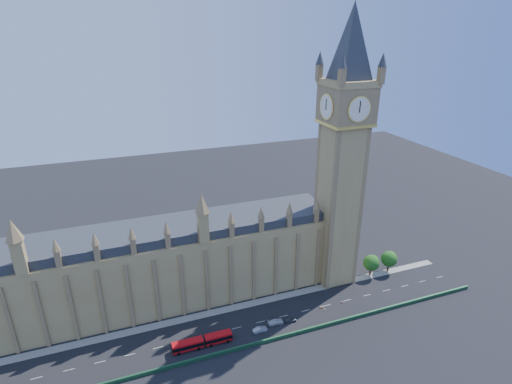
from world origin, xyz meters
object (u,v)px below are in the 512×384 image
object	(u,v)px
car_silver	(260,330)
car_white	(276,322)
red_bus	(202,342)
car_grey	(290,320)

from	to	relation	value
car_silver	car_white	world-z (taller)	car_silver
red_bus	car_silver	xyz separation A→B (m)	(18.05, -0.15, -0.82)
red_bus	car_grey	xyz separation A→B (m)	(28.63, 0.87, -0.88)
red_bus	car_silver	size ratio (longest dim) A/B	3.83
car_grey	car_silver	bearing A→B (deg)	102.75
red_bus	car_white	xyz separation A→B (m)	(23.90, 1.44, -0.82)
car_silver	car_white	xyz separation A→B (m)	(5.86, 1.59, -0.00)
car_grey	car_white	size ratio (longest dim) A/B	0.79
car_grey	red_bus	bearing A→B (deg)	98.98
red_bus	car_grey	size ratio (longest dim) A/B	4.30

